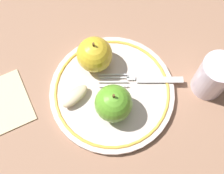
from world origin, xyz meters
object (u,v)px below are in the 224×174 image
at_px(plate, 112,92).
at_px(apple_slice_front, 75,96).
at_px(drinking_glass, 213,76).
at_px(apple_second_whole, 95,55).
at_px(fork, 143,80).
at_px(napkin_folded, 0,105).
at_px(apple_red_whole, 114,103).

bearing_deg(plate, apple_slice_front, -105.63).
xyz_separation_m(plate, drinking_glass, (0.07, 0.18, 0.04)).
bearing_deg(apple_slice_front, apple_second_whole, -160.68).
bearing_deg(apple_slice_front, fork, 151.10).
relative_size(apple_slice_front, fork, 0.38).
distance_m(apple_slice_front, drinking_glass, 0.26).
relative_size(drinking_glass, napkin_folded, 0.81).
distance_m(plate, apple_slice_front, 0.07).
height_order(apple_second_whole, apple_slice_front, apple_second_whole).
relative_size(apple_red_whole, drinking_glass, 0.83).
bearing_deg(apple_red_whole, drinking_glass, 79.07).
relative_size(plate, napkin_folded, 2.11).
bearing_deg(fork, apple_second_whole, -22.43).
distance_m(plate, napkin_folded, 0.22).
relative_size(fork, napkin_folded, 1.36).
height_order(plate, napkin_folded, plate).
relative_size(apple_slice_front, napkin_folded, 0.51).
bearing_deg(apple_slice_front, plate, 147.08).
bearing_deg(apple_second_whole, plate, 1.60).
xyz_separation_m(apple_red_whole, napkin_folded, (-0.11, -0.19, -0.05)).
height_order(apple_slice_front, drinking_glass, drinking_glass).
relative_size(plate, apple_slice_front, 4.13).
height_order(apple_red_whole, napkin_folded, apple_red_whole).
bearing_deg(fork, apple_slice_front, 15.29).
bearing_deg(drinking_glass, fork, -119.51).
bearing_deg(drinking_glass, apple_red_whole, -100.93).
relative_size(apple_second_whole, apple_slice_front, 1.31).
height_order(fork, drinking_glass, drinking_glass).
height_order(apple_red_whole, fork, apple_red_whole).
distance_m(apple_second_whole, napkin_folded, 0.21).
height_order(apple_red_whole, drinking_glass, same).
relative_size(apple_second_whole, drinking_glass, 0.83).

